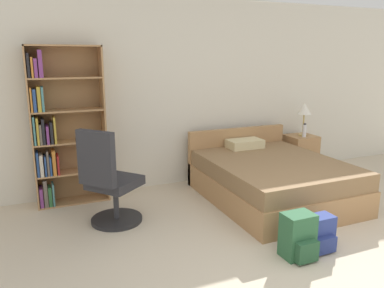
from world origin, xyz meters
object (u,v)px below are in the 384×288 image
(bookshelf, at_px, (59,129))
(backpack_blue, at_px, (317,234))
(water_bottle, at_px, (304,131))
(backpack_green, at_px, (299,237))
(bed, at_px, (270,178))
(table_lamp, at_px, (304,110))
(office_chair, at_px, (109,184))
(nightstand, at_px, (300,154))

(bookshelf, height_order, backpack_blue, bookshelf)
(water_bottle, distance_m, backpack_green, 2.65)
(bed, bearing_deg, water_bottle, 31.78)
(table_lamp, bearing_deg, water_bottle, -118.30)
(table_lamp, xyz_separation_m, backpack_blue, (-1.46, -2.06, -0.84))
(table_lamp, distance_m, water_bottle, 0.32)
(backpack_green, bearing_deg, backpack_blue, 7.53)
(office_chair, xyz_separation_m, water_bottle, (3.12, 0.64, 0.23))
(office_chair, relative_size, table_lamp, 2.16)
(office_chair, relative_size, backpack_green, 2.58)
(nightstand, height_order, table_lamp, table_lamp)
(office_chair, distance_m, nightstand, 3.24)
(backpack_blue, bearing_deg, nightstand, 55.12)
(backpack_green, bearing_deg, bookshelf, 129.93)
(backpack_green, bearing_deg, office_chair, 136.89)
(water_bottle, bearing_deg, bookshelf, 176.19)
(backpack_blue, bearing_deg, table_lamp, 54.65)
(office_chair, distance_m, water_bottle, 3.19)
(bed, distance_m, office_chair, 2.08)
(backpack_blue, bearing_deg, bed, 74.71)
(nightstand, relative_size, backpack_blue, 1.77)
(office_chair, xyz_separation_m, backpack_green, (1.45, -1.36, -0.27))
(bed, relative_size, nightstand, 3.21)
(office_chair, xyz_separation_m, nightstand, (3.15, 0.74, -0.17))
(backpack_green, bearing_deg, water_bottle, 50.25)
(bookshelf, xyz_separation_m, water_bottle, (3.53, -0.24, -0.25))
(office_chair, bearing_deg, backpack_blue, -37.90)
(bookshelf, height_order, table_lamp, bookshelf)
(office_chair, distance_m, backpack_blue, 2.19)
(bed, relative_size, backpack_blue, 5.68)
(bookshelf, relative_size, bed, 1.01)
(bookshelf, height_order, water_bottle, bookshelf)
(bookshelf, distance_m, table_lamp, 3.59)
(water_bottle, bearing_deg, backpack_blue, -125.66)
(backpack_blue, distance_m, backpack_green, 0.26)
(table_lamp, height_order, backpack_blue, table_lamp)
(bookshelf, xyz_separation_m, bed, (2.48, -0.89, -0.68))
(bed, height_order, backpack_green, bed)
(nightstand, xyz_separation_m, backpack_blue, (-1.44, -2.07, -0.14))
(bed, bearing_deg, backpack_blue, -105.29)
(nightstand, bearing_deg, backpack_blue, -124.88)
(bookshelf, distance_m, office_chair, 1.08)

